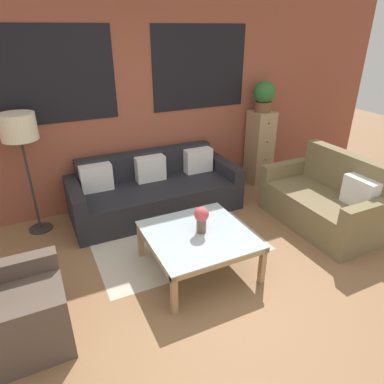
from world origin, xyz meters
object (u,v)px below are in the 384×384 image
at_px(settee_vintage, 324,202).
at_px(floor_lamp, 19,132).
at_px(flower_vase, 201,218).
at_px(potted_plant, 264,95).
at_px(drawer_cabinet, 259,148).
at_px(coffee_table, 198,238).
at_px(couch_dark, 155,192).
at_px(armchair_corner, 8,315).

distance_m(settee_vintage, floor_lamp, 3.72).
bearing_deg(flower_vase, floor_lamp, 134.06).
height_order(settee_vintage, potted_plant, potted_plant).
distance_m(floor_lamp, potted_plant, 3.35).
bearing_deg(drawer_cabinet, coffee_table, -139.63).
distance_m(couch_dark, settee_vintage, 2.21).
bearing_deg(couch_dark, armchair_corner, -138.79).
bearing_deg(drawer_cabinet, potted_plant, 90.00).
bearing_deg(drawer_cabinet, settee_vintage, -91.96).
relative_size(settee_vintage, potted_plant, 3.37).
xyz_separation_m(couch_dark, floor_lamp, (-1.49, 0.16, 0.98)).
relative_size(drawer_cabinet, potted_plant, 2.59).
bearing_deg(armchair_corner, settee_vintage, 4.90).
height_order(coffee_table, floor_lamp, floor_lamp).
distance_m(settee_vintage, potted_plant, 1.85).
relative_size(floor_lamp, potted_plant, 3.30).
relative_size(potted_plant, flower_vase, 1.60).
xyz_separation_m(floor_lamp, flower_vase, (1.49, -1.54, -0.67)).
distance_m(couch_dark, coffee_table, 1.40).
relative_size(coffee_table, flower_vase, 3.65).
height_order(drawer_cabinet, flower_vase, drawer_cabinet).
relative_size(armchair_corner, drawer_cabinet, 0.73).
height_order(floor_lamp, potted_plant, potted_plant).
xyz_separation_m(couch_dark, potted_plant, (1.86, 0.22, 1.11)).
distance_m(settee_vintage, drawer_cabinet, 1.52).
bearing_deg(coffee_table, armchair_corner, -173.86).
bearing_deg(potted_plant, coffee_table, -139.63).
bearing_deg(settee_vintage, drawer_cabinet, 88.04).
relative_size(coffee_table, drawer_cabinet, 0.88).
distance_m(settee_vintage, armchair_corner, 3.63).
bearing_deg(drawer_cabinet, flower_vase, -139.25).
height_order(settee_vintage, coffee_table, settee_vintage).
xyz_separation_m(settee_vintage, coffee_table, (-1.85, -0.12, 0.06)).
distance_m(potted_plant, flower_vase, 2.58).
bearing_deg(flower_vase, drawer_cabinet, 40.75).
xyz_separation_m(potted_plant, flower_vase, (-1.86, -1.60, -0.80)).
relative_size(settee_vintage, floor_lamp, 1.02).
height_order(couch_dark, potted_plant, potted_plant).
distance_m(coffee_table, potted_plant, 2.70).
relative_size(couch_dark, potted_plant, 5.03).
height_order(settee_vintage, floor_lamp, floor_lamp).
height_order(armchair_corner, drawer_cabinet, drawer_cabinet).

